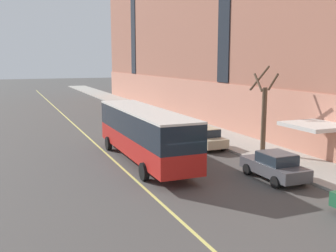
{
  "coord_description": "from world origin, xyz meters",
  "views": [
    {
      "loc": [
        -8.35,
        -18.43,
        6.51
      ],
      "look_at": [
        2.43,
        7.58,
        1.8
      ],
      "focal_mm": 42.0,
      "sensor_mm": 36.0,
      "label": 1
    }
  ],
  "objects": [
    {
      "name": "parked_car_darkgray_4",
      "position": [
        5.25,
        27.86,
        0.78
      ],
      "size": [
        2.05,
        4.26,
        1.56
      ],
      "color": "#4C4C51",
      "rests_on": "ground"
    },
    {
      "name": "city_bus",
      "position": [
        -0.33,
        5.0,
        2.02
      ],
      "size": [
        2.86,
        12.47,
        3.45
      ],
      "color": "red",
      "rests_on": "ground"
    },
    {
      "name": "parked_car_navy_6",
      "position": [
        5.06,
        21.79,
        0.78
      ],
      "size": [
        1.95,
        4.36,
        1.56
      ],
      "color": "navy",
      "rests_on": "ground"
    },
    {
      "name": "lane_centerline",
      "position": [
        -2.03,
        3.0,
        0.0
      ],
      "size": [
        0.16,
        140.0,
        0.01
      ],
      "primitive_type": "cube",
      "color": "#E0D66B",
      "rests_on": "ground"
    },
    {
      "name": "parked_car_champagne_5",
      "position": [
        5.24,
        7.23,
        0.78
      ],
      "size": [
        1.98,
        4.38,
        1.56
      ],
      "color": "#BCAD89",
      "rests_on": "ground"
    },
    {
      "name": "fire_hydrant",
      "position": [
        6.89,
        0.6,
        0.49
      ],
      "size": [
        0.42,
        0.24,
        0.72
      ],
      "color": "red",
      "rests_on": "sidewalk"
    },
    {
      "name": "street_tree_mid_block",
      "position": [
        7.91,
        3.67,
        2.95
      ],
      "size": [
        1.54,
        1.56,
        6.02
      ],
      "color": "brown",
      "rests_on": "sidewalk"
    },
    {
      "name": "ground_plane",
      "position": [
        0.0,
        0.0,
        0.0
      ],
      "size": [
        260.0,
        260.0,
        0.0
      ],
      "primitive_type": "plane",
      "color": "#4C4947"
    },
    {
      "name": "sidewalk",
      "position": [
        8.49,
        3.0,
        0.07
      ],
      "size": [
        4.2,
        160.0,
        0.15
      ],
      "primitive_type": "cube",
      "color": "#ADA89E",
      "rests_on": "ground"
    },
    {
      "name": "parked_car_navy_3",
      "position": [
        5.32,
        14.87,
        0.78
      ],
      "size": [
        2.03,
        4.5,
        1.56
      ],
      "color": "navy",
      "rests_on": "ground"
    },
    {
      "name": "parked_car_darkgray_0",
      "position": [
        5.09,
        -1.33,
        0.78
      ],
      "size": [
        1.97,
        4.23,
        1.56
      ],
      "color": "#4C4C51",
      "rests_on": "ground"
    }
  ]
}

